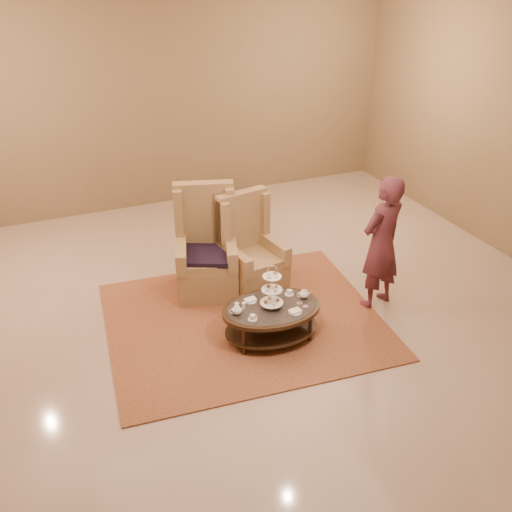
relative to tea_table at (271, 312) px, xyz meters
name	(u,v)px	position (x,y,z in m)	size (l,w,h in m)	color
ground	(255,326)	(-0.08, 0.28, -0.34)	(8.00, 8.00, 0.00)	tan
ceiling	(255,326)	(-0.08, 0.28, -0.34)	(8.00, 8.00, 0.02)	white
wall_back	(157,100)	(-0.08, 4.28, 1.41)	(8.00, 0.04, 3.50)	olive
rug	(244,320)	(-0.16, 0.43, -0.33)	(3.36, 2.88, 0.02)	#9B6237
tea_table	(271,312)	(0.00, 0.00, 0.00)	(1.17, 0.85, 0.94)	black
armchair_left	(206,256)	(-0.32, 1.30, 0.12)	(0.93, 0.95, 1.37)	#A07A4B
armchair_right	(250,258)	(0.20, 1.12, 0.08)	(0.79, 0.81, 1.26)	#A07A4B
person	(381,244)	(1.48, 0.14, 0.49)	(0.69, 0.55, 1.67)	#53232C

